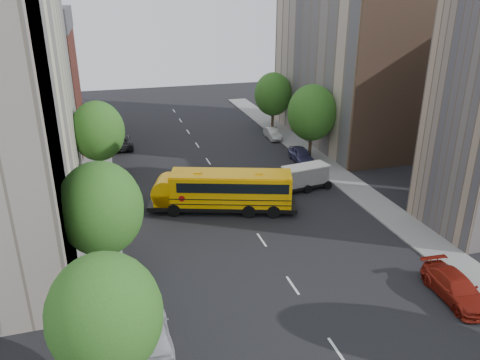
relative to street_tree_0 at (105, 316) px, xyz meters
name	(u,v)px	position (x,y,z in m)	size (l,w,h in m)	color
ground	(253,228)	(11.00, 14.00, -4.64)	(120.00, 120.00, 0.00)	black
sidewalk_left	(99,218)	(-0.50, 19.00, -4.58)	(3.00, 80.00, 0.12)	slate
sidewalk_right	(354,187)	(22.50, 19.00, -4.58)	(3.00, 80.00, 0.12)	slate
lane_markings	(222,181)	(11.00, 24.00, -4.64)	(0.15, 64.00, 0.01)	silver
building_left_redbrick	(32,90)	(-7.00, 42.00, 1.86)	(10.00, 15.00, 13.00)	maroon
building_right_far	(347,65)	(29.00, 34.00, 4.36)	(10.00, 22.00, 18.00)	#B4A18C
building_right_sidewall	(401,80)	(29.00, 23.00, 4.36)	(10.10, 0.30, 18.00)	brown
street_tree_0	(105,316)	(0.00, 0.00, 0.00)	(4.80, 4.80, 7.41)	#38281C
street_tree_1	(101,209)	(0.00, 10.00, 0.31)	(5.12, 5.12, 7.90)	#38281C
street_tree_2	(98,131)	(0.00, 28.00, 0.19)	(4.99, 4.99, 7.71)	#38281C
street_tree_4	(312,113)	(22.00, 28.00, 0.43)	(5.25, 5.25, 8.10)	#38281C
street_tree_5	(273,94)	(22.00, 40.00, 0.06)	(4.86, 4.86, 7.51)	#38281C
school_bus	(221,189)	(9.39, 17.75, -2.71)	(12.51, 6.50, 3.47)	black
safari_truck	(301,177)	(17.54, 20.01, -3.44)	(5.54, 2.71, 2.27)	black
parked_car_0	(152,333)	(2.02, 3.10, -3.85)	(1.87, 4.66, 1.59)	silver
parked_car_1	(131,198)	(2.20, 20.89, -3.95)	(1.47, 4.21, 1.39)	white
parked_car_2	(121,141)	(2.20, 37.60, -3.90)	(2.46, 5.34, 1.48)	black
parked_car_3	(456,287)	(19.80, 2.09, -3.90)	(2.08, 5.11, 1.48)	maroon
parked_car_4	(301,155)	(20.60, 27.09, -3.87)	(1.82, 4.53, 1.54)	#393760
parked_car_5	(273,133)	(20.60, 36.02, -3.99)	(1.37, 3.93, 1.30)	#A7A8A2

